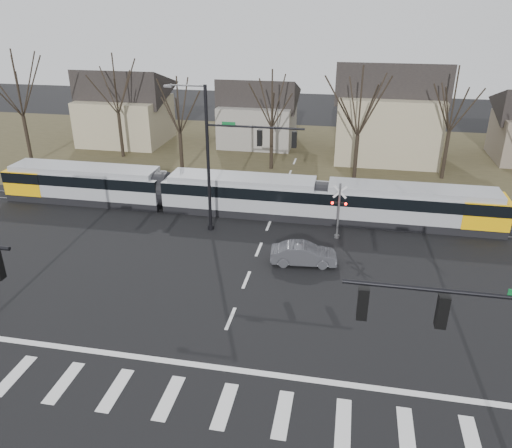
# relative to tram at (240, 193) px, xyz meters

# --- Properties ---
(ground) EXTENTS (140.00, 140.00, 0.00)m
(ground) POSITION_rel_tram_xyz_m (2.59, -16.00, -1.60)
(ground) COLOR black
(grass_verge) EXTENTS (140.00, 28.00, 0.01)m
(grass_verge) POSITION_rel_tram_xyz_m (2.59, 16.00, -1.59)
(grass_verge) COLOR #38331E
(grass_verge) RESTS_ON ground
(crosswalk) EXTENTS (27.00, 2.60, 0.01)m
(crosswalk) POSITION_rel_tram_xyz_m (2.59, -20.00, -1.59)
(crosswalk) COLOR silver
(crosswalk) RESTS_ON ground
(stop_line) EXTENTS (28.00, 0.35, 0.01)m
(stop_line) POSITION_rel_tram_xyz_m (2.59, -17.80, -1.59)
(stop_line) COLOR silver
(stop_line) RESTS_ON ground
(lane_dashes) EXTENTS (0.18, 30.00, 0.01)m
(lane_dashes) POSITION_rel_tram_xyz_m (2.59, -0.00, -1.59)
(lane_dashes) COLOR silver
(lane_dashes) RESTS_ON ground
(rail_pair) EXTENTS (90.00, 1.52, 0.06)m
(rail_pair) POSITION_rel_tram_xyz_m (2.59, -0.20, -1.57)
(rail_pair) COLOR #59595E
(rail_pair) RESTS_ON ground
(tram) EXTENTS (38.62, 2.87, 2.93)m
(tram) POSITION_rel_tram_xyz_m (0.00, 0.00, 0.00)
(tram) COLOR gray
(tram) RESTS_ON ground
(sedan) EXTENTS (2.24, 4.40, 1.36)m
(sedan) POSITION_rel_tram_xyz_m (5.70, -7.39, -0.92)
(sedan) COLOR #414247
(sedan) RESTS_ON ground
(signal_pole_near_right) EXTENTS (6.72, 0.44, 8.00)m
(signal_pole_near_right) POSITION_rel_tram_xyz_m (12.71, -22.00, 3.57)
(signal_pole_near_right) COLOR black
(signal_pole_near_right) RESTS_ON ground
(signal_pole_far) EXTENTS (9.28, 0.44, 10.20)m
(signal_pole_far) POSITION_rel_tram_xyz_m (0.19, -3.50, 4.10)
(signal_pole_far) COLOR black
(signal_pole_far) RESTS_ON ground
(rail_crossing_signal) EXTENTS (1.08, 0.36, 4.00)m
(rail_crossing_signal) POSITION_rel_tram_xyz_m (7.59, -3.21, 0.29)
(rail_crossing_signal) COLOR #59595B
(rail_crossing_signal) RESTS_ON ground
(tree_row) EXTENTS (59.20, 7.20, 10.00)m
(tree_row) POSITION_rel_tram_xyz_m (4.59, 10.00, 3.40)
(tree_row) COLOR black
(tree_row) RESTS_ON ground
(house_a) EXTENTS (9.72, 8.64, 8.60)m
(house_a) POSITION_rel_tram_xyz_m (-17.41, 18.00, 2.87)
(house_a) COLOR gray
(house_a) RESTS_ON ground
(house_b) EXTENTS (8.64, 7.56, 7.65)m
(house_b) POSITION_rel_tram_xyz_m (-2.41, 20.00, 2.37)
(house_b) COLOR gray
(house_b) RESTS_ON ground
(house_c) EXTENTS (10.80, 8.64, 10.10)m
(house_c) POSITION_rel_tram_xyz_m (11.59, 17.00, 3.64)
(house_c) COLOR gray
(house_c) RESTS_ON ground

